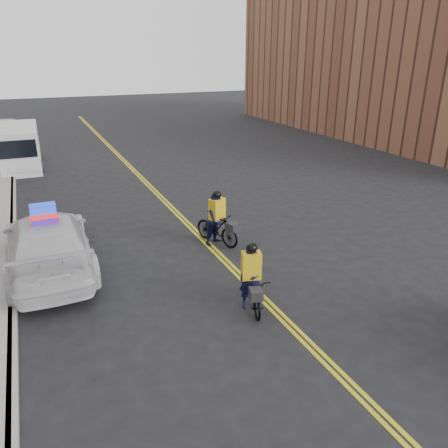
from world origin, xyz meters
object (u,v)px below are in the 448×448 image
police_cruiser (48,243)px  cyclist_far (217,223)px  cargo_van (20,148)px  cyclist_near (251,285)px

police_cruiser → cyclist_far: size_ratio=3.06×
police_cruiser → cargo_van: size_ratio=1.07×
cargo_van → cyclist_near: size_ratio=2.84×
police_cruiser → cyclist_far: (5.26, -0.33, -0.11)m
police_cruiser → cyclist_near: bearing=136.5°
police_cruiser → cyclist_near: police_cruiser is taller
cargo_van → police_cruiser: bearing=-85.9°
police_cruiser → cyclist_near: (4.45, -4.31, -0.23)m
cyclist_near → cyclist_far: 4.06m
cargo_van → cyclist_near: cargo_van is taller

